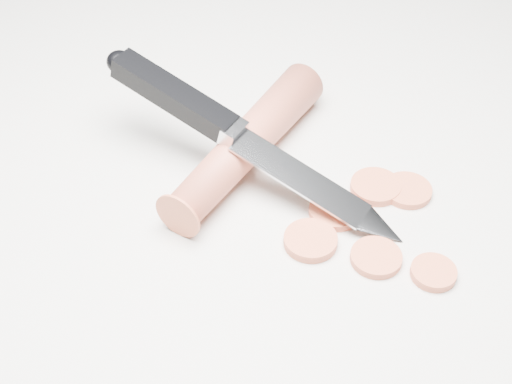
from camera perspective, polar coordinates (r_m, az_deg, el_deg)
ground at (r=0.53m, az=3.08°, el=0.92°), size 2.40×2.40×0.00m
carrot at (r=0.54m, az=-0.70°, el=3.97°), size 0.17×0.12×0.03m
carrot_slice_0 at (r=0.49m, az=4.38°, el=-3.89°), size 0.04×0.04×0.01m
carrot_slice_1 at (r=0.48m, az=14.01°, el=-6.27°), size 0.03×0.03×0.01m
carrot_slice_2 at (r=0.53m, az=12.00°, el=0.13°), size 0.04×0.04×0.01m
carrot_slice_3 at (r=0.53m, az=9.55°, el=0.43°), size 0.04×0.04×0.01m
carrot_slice_4 at (r=0.51m, az=6.32°, el=-1.51°), size 0.04×0.04×0.01m
carrot_slice_5 at (r=0.48m, az=9.58°, el=-5.19°), size 0.03×0.03×0.01m
kitchen_knife at (r=0.51m, az=-0.48°, el=4.23°), size 0.15×0.23×0.07m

